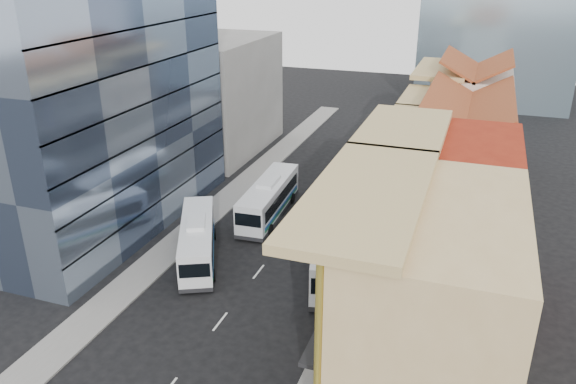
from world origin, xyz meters
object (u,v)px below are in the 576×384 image
at_px(bus_left_near, 197,239).
at_px(bus_right, 333,248).
at_px(shophouse_tan, 432,312).
at_px(office_tower, 87,61).
at_px(bus_left_far, 269,198).

bearing_deg(bus_left_near, bus_right, -16.48).
relative_size(shophouse_tan, bus_left_near, 1.25).
height_order(office_tower, bus_right, office_tower).
xyz_separation_m(office_tower, bus_right, (22.50, -1.85, -12.99)).
relative_size(shophouse_tan, bus_left_far, 1.19).
relative_size(bus_left_near, bus_left_far, 0.95).
xyz_separation_m(office_tower, bus_left_far, (14.02, 5.99, -13.12)).
bearing_deg(office_tower, bus_right, -4.71).
height_order(office_tower, bus_left_near, office_tower).
height_order(bus_left_near, bus_left_far, bus_left_far).
bearing_deg(bus_left_near, shophouse_tan, -53.82).
bearing_deg(shophouse_tan, office_tower, 155.70).
bearing_deg(office_tower, shophouse_tan, -24.30).
xyz_separation_m(bus_left_near, bus_left_far, (2.52, 9.68, 0.09)).
distance_m(office_tower, bus_left_near, 17.90).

